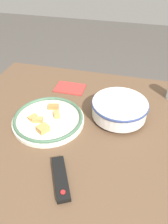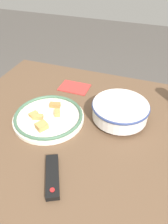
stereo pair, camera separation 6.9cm
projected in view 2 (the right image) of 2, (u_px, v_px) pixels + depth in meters
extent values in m
plane|color=#4C4742|center=(85.00, 218.00, 1.35)|extent=(8.00, 8.00, 0.00)
cube|color=brown|center=(85.00, 141.00, 0.91)|extent=(1.27, 1.09, 0.04)
cylinder|color=brown|center=(36.00, 111.00, 1.63)|extent=(0.06, 0.06, 0.67)
cylinder|color=silver|center=(119.00, 118.00, 0.99)|extent=(0.11, 0.11, 0.02)
cylinder|color=silver|center=(120.00, 110.00, 0.96)|extent=(0.24, 0.24, 0.07)
cylinder|color=#9E4C1E|center=(120.00, 111.00, 0.96)|extent=(0.22, 0.22, 0.06)
torus|color=navy|center=(121.00, 106.00, 0.94)|extent=(0.25, 0.25, 0.01)
cylinder|color=silver|center=(49.00, 118.00, 0.98)|extent=(0.32, 0.32, 0.02)
torus|color=#42664C|center=(48.00, 115.00, 0.97)|extent=(0.31, 0.31, 0.01)
cube|color=tan|center=(57.00, 113.00, 0.98)|extent=(0.04, 0.04, 0.02)
cube|color=tan|center=(33.00, 114.00, 0.98)|extent=(0.04, 0.05, 0.01)
cube|color=tan|center=(38.00, 117.00, 0.96)|extent=(0.05, 0.04, 0.02)
cube|color=#B2753D|center=(55.00, 105.00, 1.03)|extent=(0.05, 0.04, 0.02)
cube|color=tan|center=(42.00, 126.00, 0.91)|extent=(0.06, 0.06, 0.03)
cube|color=black|center=(52.00, 176.00, 0.74)|extent=(0.12, 0.17, 0.02)
cylinder|color=red|center=(52.00, 190.00, 0.69)|extent=(0.02, 0.02, 0.00)
cube|color=#B2332D|center=(74.00, 87.00, 1.19)|extent=(0.16, 0.11, 0.01)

